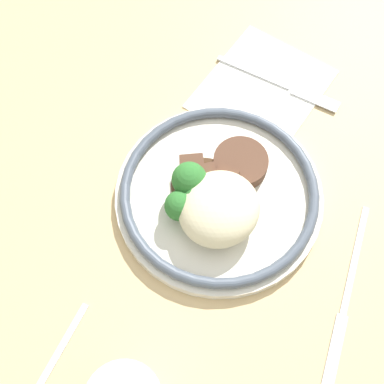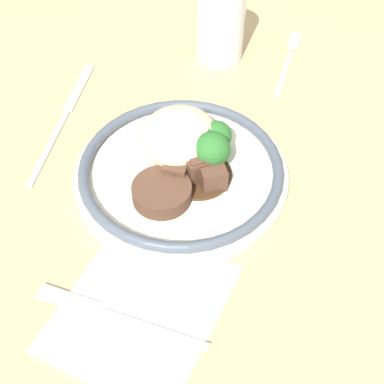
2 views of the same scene
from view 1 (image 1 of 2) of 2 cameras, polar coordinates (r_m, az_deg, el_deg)
The scene contains 6 objects.
ground_plane at distance 0.65m, azimuth 0.86°, elevation -1.65°, with size 8.00×8.00×0.00m, color tan.
dining_table at distance 0.63m, azimuth 0.88°, elevation -1.03°, with size 1.31×1.15×0.03m.
napkin at distance 0.70m, azimuth 7.49°, elevation 10.86°, with size 0.17×0.15×0.00m.
plate at distance 0.60m, azimuth 2.58°, elevation -0.33°, with size 0.24×0.24×0.06m.
fork at distance 0.70m, azimuth 10.27°, elevation 10.95°, with size 0.04×0.17×0.00m.
knife at distance 0.59m, azimuth 15.89°, elevation -11.93°, with size 0.22×0.08×0.00m.
Camera 1 is at (0.22, 0.15, 0.59)m, focal length 50.00 mm.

